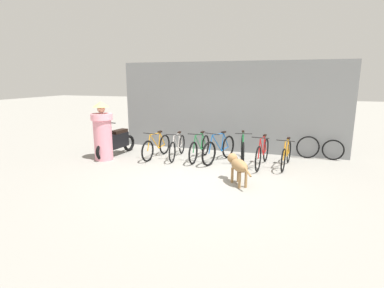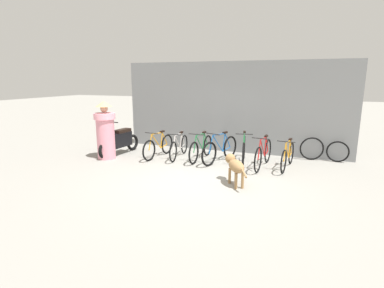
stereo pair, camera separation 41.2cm
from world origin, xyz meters
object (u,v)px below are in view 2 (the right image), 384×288
at_px(bicycle_6, 288,156).
at_px(spare_tire_left, 312,149).
at_px(motorcycle, 120,141).
at_px(bicycle_0, 159,146).
at_px(bicycle_2, 201,148).
at_px(bicycle_5, 263,154).
at_px(bicycle_3, 220,150).
at_px(spare_tire_right, 338,152).
at_px(person_in_robes, 105,130).
at_px(bicycle_1, 179,147).
at_px(stray_dog, 235,166).
at_px(bicycle_4, 244,150).

relative_size(bicycle_6, spare_tire_left, 2.35).
bearing_deg(motorcycle, bicycle_0, 102.95).
distance_m(bicycle_0, bicycle_2, 1.34).
bearing_deg(spare_tire_left, bicycle_5, -134.09).
bearing_deg(bicycle_0, bicycle_3, 100.76).
relative_size(bicycle_3, spare_tire_right, 2.73).
bearing_deg(motorcycle, person_in_robes, -3.65).
distance_m(bicycle_2, person_in_robes, 2.93).
xyz_separation_m(bicycle_1, spare_tire_left, (3.80, 1.16, 0.01)).
xyz_separation_m(bicycle_1, motorcycle, (-1.93, -0.33, 0.11)).
bearing_deg(bicycle_1, bicycle_0, -77.88).
bearing_deg(bicycle_6, spare_tire_right, 139.35).
bearing_deg(bicycle_0, spare_tire_right, 111.30).
bearing_deg(spare_tire_right, bicycle_0, -165.16).
bearing_deg(spare_tire_right, bicycle_2, -163.11).
bearing_deg(stray_dog, bicycle_5, -48.62).
bearing_deg(bicycle_3, bicycle_6, 109.19).
relative_size(bicycle_4, bicycle_6, 1.07).
bearing_deg(bicycle_3, bicycle_5, 104.35).
bearing_deg(bicycle_2, bicycle_0, -77.98).
bearing_deg(bicycle_5, bicycle_3, -87.85).
distance_m(bicycle_1, bicycle_6, 3.19).
distance_m(bicycle_2, bicycle_3, 0.61).
distance_m(bicycle_2, stray_dog, 2.30).
bearing_deg(bicycle_2, stray_dog, 42.16).
height_order(bicycle_1, stray_dog, bicycle_1).
height_order(bicycle_0, bicycle_3, bicycle_3).
distance_m(bicycle_0, motorcycle, 1.33).
distance_m(stray_dog, spare_tire_right, 3.77).
xyz_separation_m(bicycle_0, bicycle_5, (3.17, 0.06, 0.03)).
height_order(bicycle_3, bicycle_5, bicycle_3).
distance_m(stray_dog, person_in_robes, 4.29).
height_order(bicycle_6, stray_dog, bicycle_6).
relative_size(bicycle_1, motorcycle, 0.93).
bearing_deg(bicycle_5, bicycle_1, -86.86).
distance_m(bicycle_1, bicycle_5, 2.56).
distance_m(motorcycle, person_in_robes, 0.70).
height_order(bicycle_6, spare_tire_right, bicycle_6).
xyz_separation_m(bicycle_5, person_in_robes, (-4.59, -0.76, 0.50)).
bearing_deg(person_in_robes, stray_dog, 162.41).
relative_size(bicycle_6, person_in_robes, 0.93).
bearing_deg(motorcycle, bicycle_5, 99.31).
distance_m(bicycle_0, spare_tire_left, 4.62).
relative_size(bicycle_1, bicycle_2, 0.98).
bearing_deg(bicycle_5, bicycle_4, -100.78).
bearing_deg(bicycle_5, spare_tire_left, 141.89).
bearing_deg(bicycle_0, bicycle_6, 99.14).
bearing_deg(bicycle_1, bicycle_6, 84.77).
bearing_deg(bicycle_4, stray_dog, -4.78).
bearing_deg(motorcycle, bicycle_1, 106.49).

